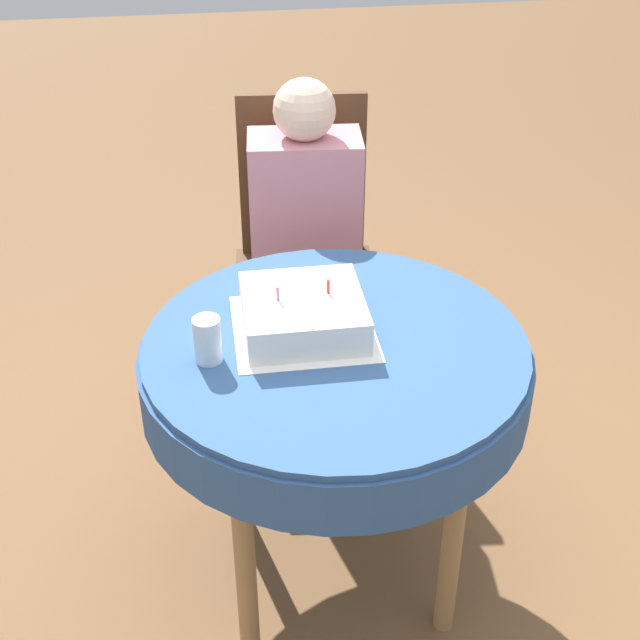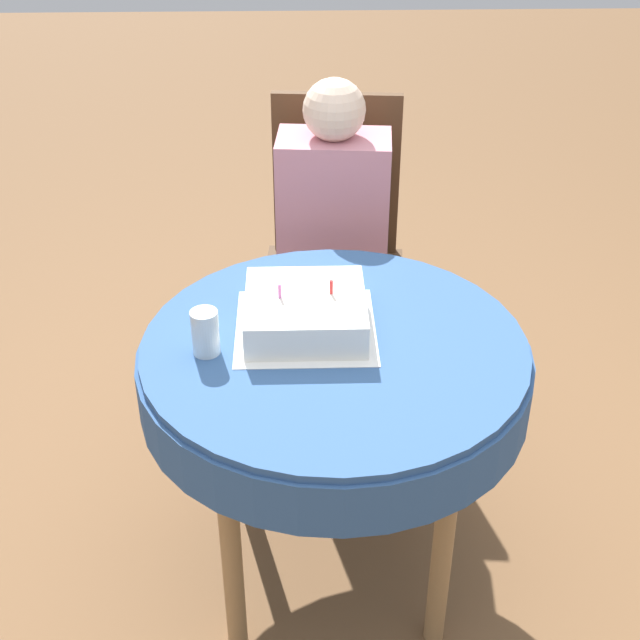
{
  "view_description": "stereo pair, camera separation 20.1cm",
  "coord_description": "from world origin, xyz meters",
  "px_view_note": "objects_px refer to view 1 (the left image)",
  "views": [
    {
      "loc": [
        -0.28,
        -1.69,
        1.93
      ],
      "look_at": [
        -0.03,
        0.02,
        0.8
      ],
      "focal_mm": 50.0,
      "sensor_mm": 36.0,
      "label": 1
    },
    {
      "loc": [
        -0.08,
        -1.7,
        1.93
      ],
      "look_at": [
        -0.03,
        0.02,
        0.8
      ],
      "focal_mm": 50.0,
      "sensor_mm": 36.0,
      "label": 2
    }
  ],
  "objects_px": {
    "person": "(306,226)",
    "birthday_cake": "(303,313)",
    "drinking_glass": "(208,340)",
    "chair": "(305,249)"
  },
  "relations": [
    {
      "from": "person",
      "to": "drinking_glass",
      "type": "distance_m",
      "value": 0.83
    },
    {
      "from": "person",
      "to": "birthday_cake",
      "type": "distance_m",
      "value": 0.68
    },
    {
      "from": "chair",
      "to": "person",
      "type": "height_order",
      "value": "person"
    },
    {
      "from": "birthday_cake",
      "to": "drinking_glass",
      "type": "xyz_separation_m",
      "value": [
        -0.23,
        -0.09,
        0.01
      ]
    },
    {
      "from": "person",
      "to": "birthday_cake",
      "type": "relative_size",
      "value": 3.99
    },
    {
      "from": "birthday_cake",
      "to": "drinking_glass",
      "type": "bearing_deg",
      "value": -157.42
    },
    {
      "from": "chair",
      "to": "person",
      "type": "bearing_deg",
      "value": -90.0
    },
    {
      "from": "person",
      "to": "birthday_cake",
      "type": "xyz_separation_m",
      "value": [
        -0.09,
        -0.66,
        0.12
      ]
    },
    {
      "from": "drinking_glass",
      "to": "chair",
      "type": "bearing_deg",
      "value": 69.16
    },
    {
      "from": "chair",
      "to": "person",
      "type": "distance_m",
      "value": 0.18
    }
  ]
}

